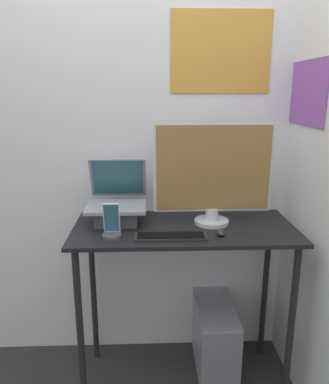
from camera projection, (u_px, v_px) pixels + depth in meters
wall_back at (180, 142)px, 2.12m from camera, size 6.00×0.06×2.60m
desk at (184, 250)px, 1.92m from camera, size 1.11×0.52×0.92m
laptop at (117, 207)px, 1.93m from camera, size 0.30×0.33×0.32m
monitor at (213, 175)px, 1.86m from camera, size 0.59×0.18×0.51m
keyboard at (171, 237)px, 1.73m from camera, size 0.34×0.10×0.02m
mouse at (221, 232)px, 1.76m from camera, size 0.04×0.07×0.03m
cell_phone at (112, 227)px, 1.74m from camera, size 0.09×0.09×0.16m
computer_tower at (214, 337)px, 2.17m from camera, size 0.21×0.48×0.40m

